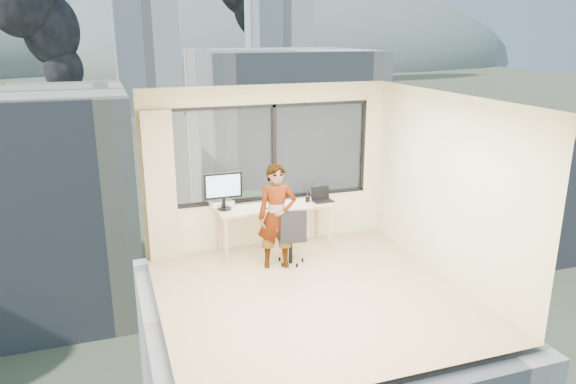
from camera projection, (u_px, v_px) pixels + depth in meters
name	position (u px, v px, depth m)	size (l,w,h in m)	color
floor	(312.00, 294.00, 7.26)	(4.00, 4.00, 0.01)	#D2AF88
ceiling	(315.00, 99.00, 6.53)	(4.00, 4.00, 0.01)	white
wall_front	(392.00, 262.00, 5.08)	(4.00, 0.01, 2.60)	beige
wall_left	(153.00, 219.00, 6.27)	(0.01, 4.00, 2.60)	beige
wall_right	(447.00, 188.00, 7.52)	(0.01, 4.00, 2.60)	beige
window_wall	(271.00, 153.00, 8.66)	(3.30, 0.16, 1.55)	black
curtain	(160.00, 187.00, 8.11)	(0.45, 0.14, 2.30)	beige
desk	(275.00, 227.00, 8.66)	(1.80, 0.60, 0.75)	tan
chair	(291.00, 235.00, 8.12)	(0.46, 0.46, 0.91)	black
person	(277.00, 216.00, 7.93)	(0.57, 0.37, 1.56)	#2D2D33
monitor	(223.00, 191.00, 8.28)	(0.59, 0.13, 0.59)	black
game_console	(221.00, 203.00, 8.53)	(0.33, 0.28, 0.08)	white
laptop	(323.00, 195.00, 8.72)	(0.32, 0.34, 0.21)	black
cellphone	(264.00, 209.00, 8.37)	(0.11, 0.05, 0.01)	black
pen_cup	(307.00, 199.00, 8.71)	(0.07, 0.07, 0.09)	black
handbag	(317.00, 191.00, 8.94)	(0.26, 0.13, 0.20)	#0C4D41
exterior_ground	(114.00, 114.00, 120.08)	(400.00, 400.00, 0.04)	#515B3D
near_bldg_a	(0.00, 206.00, 33.65)	(16.00, 12.00, 14.00)	beige
near_bldg_b	(280.00, 144.00, 47.17)	(14.00, 13.00, 16.00)	white
near_bldg_c	(526.00, 189.00, 44.56)	(12.00, 10.00, 10.00)	beige
far_tower_b	(146.00, 44.00, 118.33)	(13.00, 13.00, 30.00)	silver
far_tower_c	(279.00, 49.00, 148.56)	(15.00, 15.00, 26.00)	silver
hill_b	(273.00, 62.00, 332.66)	(300.00, 220.00, 96.00)	slate
tree_b	(254.00, 296.00, 27.53)	(7.60, 7.60, 9.00)	#1E531B
tree_c	(371.00, 164.00, 52.95)	(8.40, 8.40, 10.00)	#1E531B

